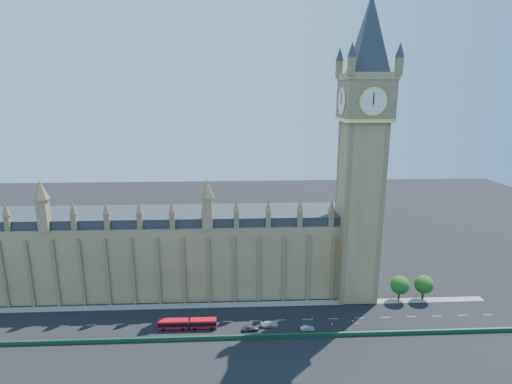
{
  "coord_description": "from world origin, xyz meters",
  "views": [
    {
      "loc": [
        -0.51,
        -106.75,
        65.85
      ],
      "look_at": [
        5.0,
        10.0,
        37.28
      ],
      "focal_mm": 28.0,
      "sensor_mm": 36.0,
      "label": 1
    }
  ],
  "objects_px": {
    "car_grey": "(250,328)",
    "car_silver": "(308,328)",
    "red_bus": "(188,324)",
    "car_white": "(270,324)"
  },
  "relations": [
    {
      "from": "red_bus",
      "to": "car_silver",
      "type": "height_order",
      "value": "red_bus"
    },
    {
      "from": "red_bus",
      "to": "car_silver",
      "type": "relative_size",
      "value": 4.21
    },
    {
      "from": "car_grey",
      "to": "red_bus",
      "type": "bearing_deg",
      "value": 80.19
    },
    {
      "from": "red_bus",
      "to": "car_silver",
      "type": "xyz_separation_m",
      "value": [
        34.49,
        -2.66,
        -0.84
      ]
    },
    {
      "from": "car_silver",
      "to": "car_white",
      "type": "relative_size",
      "value": 0.78
    },
    {
      "from": "red_bus",
      "to": "car_white",
      "type": "distance_m",
      "value": 23.74
    },
    {
      "from": "red_bus",
      "to": "car_grey",
      "type": "distance_m",
      "value": 18.17
    },
    {
      "from": "red_bus",
      "to": "car_white",
      "type": "relative_size",
      "value": 3.27
    },
    {
      "from": "car_grey",
      "to": "car_silver",
      "type": "xyz_separation_m",
      "value": [
        16.43,
        -0.73,
        -0.15
      ]
    },
    {
      "from": "car_grey",
      "to": "car_silver",
      "type": "height_order",
      "value": "car_grey"
    }
  ]
}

